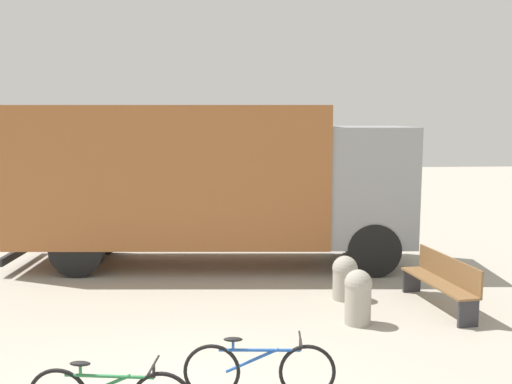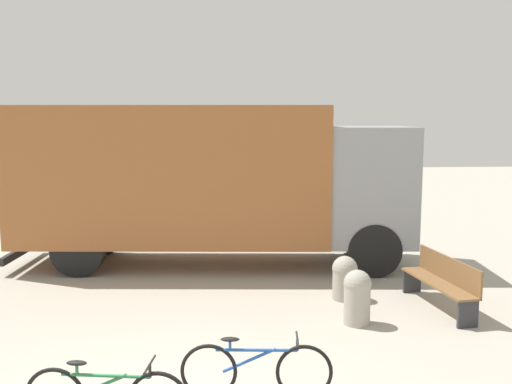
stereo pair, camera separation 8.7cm
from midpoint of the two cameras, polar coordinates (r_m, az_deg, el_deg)
name	(u,v)px [view 2 (the right image)]	position (r m, az deg, el deg)	size (l,w,h in m)	color
delivery_truck	(208,177)	(12.38, -4.60, 1.46)	(8.64, 2.78, 3.46)	#99592D
park_bench	(442,280)	(10.27, 18.36, -8.36)	(0.67, 1.97, 0.89)	brown
bicycle_far	(256,370)	(6.86, 0.38, -17.36)	(1.76, 0.44, 0.74)	black
bollard_near_bench	(357,295)	(9.20, 10.36, -10.13)	(0.43, 0.43, 0.87)	#9E998C
bollard_far_bench	(345,277)	(10.37, 9.10, -8.37)	(0.45, 0.45, 0.79)	#9E998C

